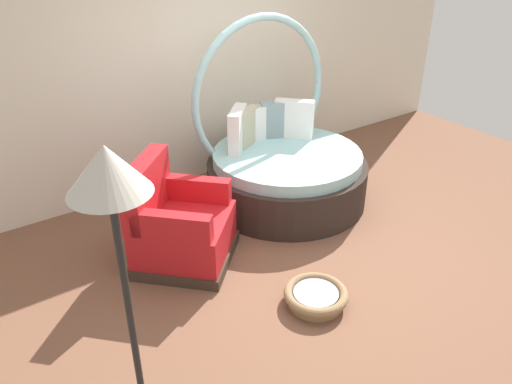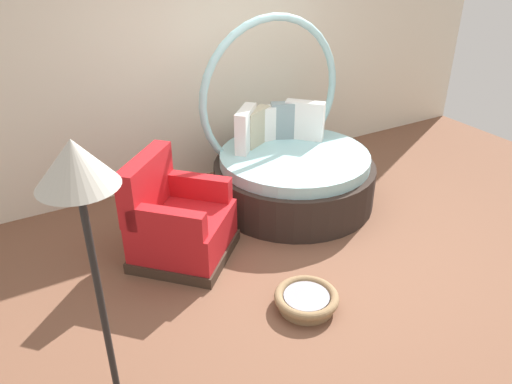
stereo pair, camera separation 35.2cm
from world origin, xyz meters
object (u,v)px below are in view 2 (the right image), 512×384
at_px(pet_basket, 306,299).
at_px(floor_lamp, 81,195).
at_px(red_armchair, 177,224).
at_px(round_daybed, 290,165).

distance_m(pet_basket, floor_lamp, 2.14).
bearing_deg(floor_lamp, red_armchair, 54.98).
bearing_deg(round_daybed, floor_lamp, -143.88).
bearing_deg(pet_basket, red_armchair, 116.90).
height_order(round_daybed, red_armchair, round_daybed).
relative_size(red_armchair, floor_lamp, 0.62).
xyz_separation_m(round_daybed, floor_lamp, (-2.41, -1.76, 1.14)).
bearing_deg(round_daybed, pet_basket, -119.10).
distance_m(round_daybed, red_armchair, 1.50).
bearing_deg(pet_basket, round_daybed, 60.90).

